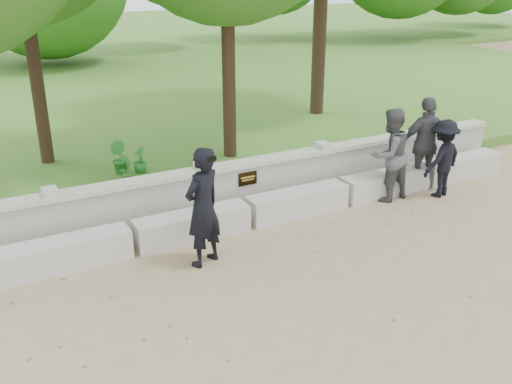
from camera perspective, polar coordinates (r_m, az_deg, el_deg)
ground at (r=8.28m, az=5.35°, el=-8.30°), size 80.00×80.00×0.00m
lawn at (r=20.71m, az=-16.86°, el=9.70°), size 40.00×22.00×0.25m
concrete_bench at (r=9.63m, az=-0.85°, el=-2.18°), size 11.90×0.45×0.45m
parapet_wall at (r=10.12m, az=-2.71°, el=0.48°), size 12.50×0.35×0.90m
man_main at (r=8.21m, az=-5.33°, el=-1.54°), size 0.77×0.73×1.80m
visitor_left at (r=10.81m, az=13.22°, el=3.63°), size 0.90×0.73×1.75m
visitor_mid at (r=11.30m, az=18.14°, el=3.21°), size 1.06×0.75×1.49m
visitor_right at (r=11.50m, az=16.61°, el=4.62°), size 1.15×0.70×1.84m
shrub_a at (r=11.20m, az=-12.83°, el=2.43°), size 0.33×0.35×0.56m
shrub_b at (r=11.64m, az=-13.60°, el=3.36°), size 0.42×0.45×0.66m
shrub_d at (r=11.64m, az=-11.55°, el=3.17°), size 0.30×0.33×0.51m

